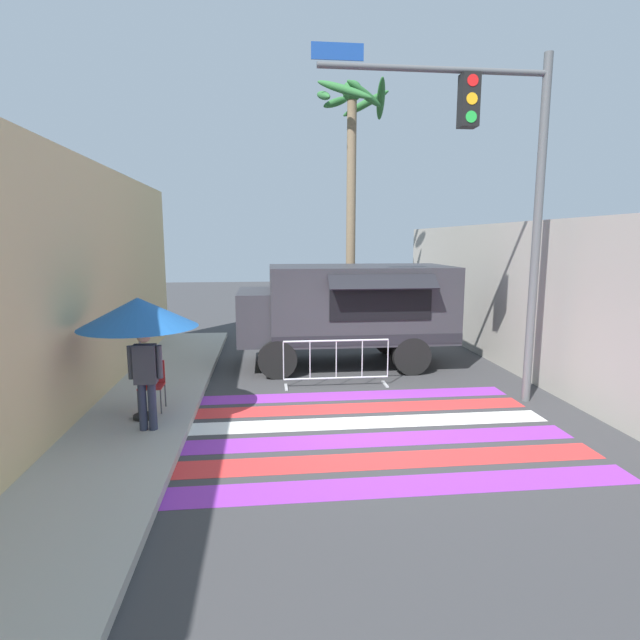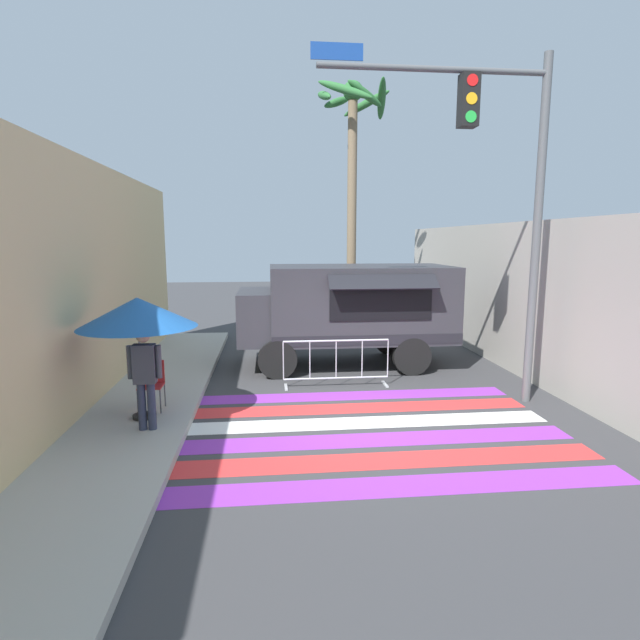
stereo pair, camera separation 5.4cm
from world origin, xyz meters
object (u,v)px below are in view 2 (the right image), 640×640
at_px(barricade_front, 336,363).
at_px(palm_tree, 353,153).
at_px(vendor_person, 145,373).
at_px(traffic_signal_pole, 499,170).
at_px(folding_chair, 152,380).
at_px(patio_umbrella, 138,313).
at_px(food_truck, 344,306).

height_order(barricade_front, palm_tree, palm_tree).
bearing_deg(barricade_front, vendor_person, -143.68).
relative_size(traffic_signal_pole, folding_chair, 7.42).
distance_m(vendor_person, palm_tree, 10.19).
distance_m(patio_umbrella, barricade_front, 4.31).
height_order(traffic_signal_pole, vendor_person, traffic_signal_pole).
bearing_deg(patio_umbrella, palm_tree, 56.60).
relative_size(patio_umbrella, barricade_front, 0.90).
relative_size(food_truck, vendor_person, 3.20).
bearing_deg(folding_chair, traffic_signal_pole, 15.15).
height_order(vendor_person, palm_tree, palm_tree).
bearing_deg(patio_umbrella, barricade_front, 28.43).
relative_size(patio_umbrella, vendor_person, 1.27).
relative_size(vendor_person, palm_tree, 0.21).
bearing_deg(palm_tree, food_truck, -102.38).
bearing_deg(vendor_person, palm_tree, 55.21).
xyz_separation_m(vendor_person, barricade_front, (3.38, 2.49, -0.54)).
relative_size(food_truck, folding_chair, 6.03).
bearing_deg(folding_chair, food_truck, 54.20).
bearing_deg(food_truck, vendor_person, -131.37).
bearing_deg(vendor_person, food_truck, 44.28).
bearing_deg(barricade_front, folding_chair, -157.44).
bearing_deg(patio_umbrella, food_truck, 43.33).
xyz_separation_m(food_truck, palm_tree, (0.76, 3.45, 4.25)).
bearing_deg(traffic_signal_pole, folding_chair, -179.11).
distance_m(folding_chair, barricade_front, 3.82).
relative_size(vendor_person, barricade_front, 0.71).
xyz_separation_m(traffic_signal_pole, vendor_person, (-6.16, -1.12, -3.33)).
bearing_deg(traffic_signal_pole, patio_umbrella, -174.86).
xyz_separation_m(folding_chair, barricade_front, (3.52, 1.46, -0.14)).
height_order(folding_chair, palm_tree, palm_tree).
xyz_separation_m(barricade_front, palm_tree, (1.20, 5.31, 5.24)).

